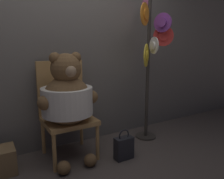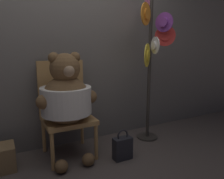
# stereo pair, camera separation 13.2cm
# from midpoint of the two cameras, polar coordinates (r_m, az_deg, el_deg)

# --- Properties ---
(ground_plane) EXTENTS (14.00, 14.00, 0.00)m
(ground_plane) POSITION_cam_midpoint_polar(r_m,az_deg,el_deg) (2.41, -4.09, -19.68)
(ground_plane) COLOR #4C423D
(wall_back) EXTENTS (8.00, 0.10, 2.54)m
(wall_back) POSITION_cam_midpoint_polar(r_m,az_deg,el_deg) (2.76, -10.70, 11.69)
(wall_back) COLOR #66605B
(wall_back) RESTS_ON ground_plane
(chair) EXTENTS (0.54, 0.51, 1.08)m
(chair) POSITION_cam_midpoint_polar(r_m,az_deg,el_deg) (2.56, -10.66, -4.55)
(chair) COLOR #B2844C
(chair) RESTS_ON ground_plane
(teddy_bear) EXTENTS (0.64, 0.57, 1.18)m
(teddy_bear) POSITION_cam_midpoint_polar(r_m,az_deg,el_deg) (2.34, -10.28, -2.00)
(teddy_bear) COLOR brown
(teddy_bear) RESTS_ON ground_plane
(hat_display_rack) EXTENTS (0.49, 0.52, 1.84)m
(hat_display_rack) POSITION_cam_midpoint_polar(r_m,az_deg,el_deg) (2.84, 11.71, 8.89)
(hat_display_rack) COLOR #332D28
(hat_display_rack) RESTS_ON ground_plane
(handbag_on_ground) EXTENTS (0.21, 0.11, 0.34)m
(handbag_on_ground) POSITION_cam_midpoint_polar(r_m,az_deg,el_deg) (2.51, 4.38, -15.00)
(handbag_on_ground) COLOR #232328
(handbag_on_ground) RESTS_ON ground_plane
(wooden_crate) EXTENTS (0.26, 0.26, 0.26)m
(wooden_crate) POSITION_cam_midpoint_polar(r_m,az_deg,el_deg) (2.53, -25.55, -15.89)
(wooden_crate) COLOR brown
(wooden_crate) RESTS_ON ground_plane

